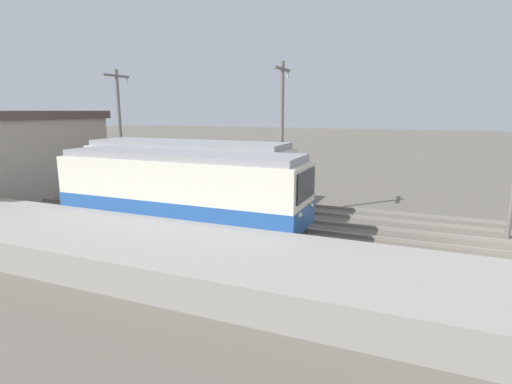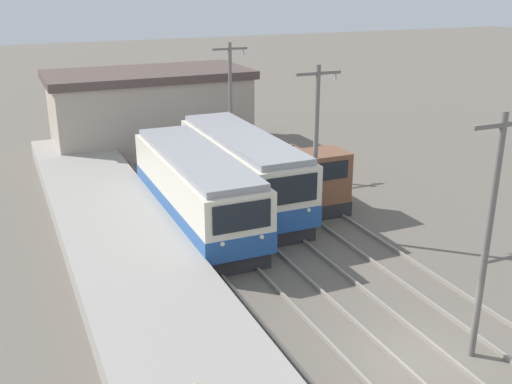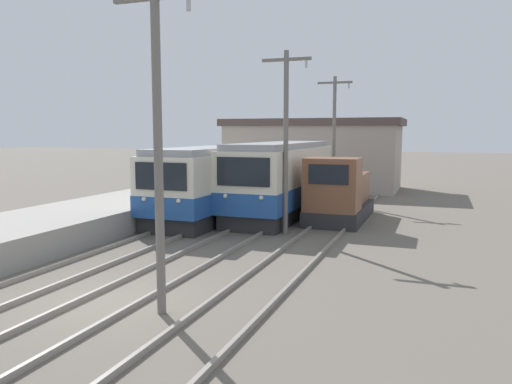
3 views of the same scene
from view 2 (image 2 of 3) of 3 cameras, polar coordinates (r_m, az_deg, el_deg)
name	(u,v)px [view 2 (image 2 of 3)]	position (r m, az deg, el deg)	size (l,w,h in m)	color
ground_plane	(419,364)	(18.46, 15.25, -15.56)	(200.00, 200.00, 0.00)	#665E54
track_center	(425,361)	(18.53, 15.78, -15.20)	(1.54, 60.00, 0.14)	gray
track_right	(504,337)	(20.35, 22.54, -12.64)	(1.54, 60.00, 0.14)	gray
commuter_train_left	(196,192)	(26.40, -5.72, -0.04)	(2.84, 10.75, 3.41)	#28282B
commuter_train_center	(243,174)	(28.57, -1.29, 1.76)	(2.84, 10.49, 3.60)	#28282B
shunting_locomotive	(304,179)	(29.41, 4.58, 1.27)	(2.40, 5.81, 3.00)	#28282B
catenary_mast_near	(489,231)	(17.50, 21.27, -3.49)	(2.00, 0.20, 7.27)	slate
catenary_mast_mid	(316,146)	(24.81, 5.72, 4.40)	(2.00, 0.20, 7.27)	slate
catenary_mast_far	(231,104)	(33.35, -2.43, 8.40)	(2.00, 0.20, 7.27)	slate
station_building	(150,110)	(39.27, -10.06, 7.72)	(12.60, 6.30, 5.04)	#AD9E8E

